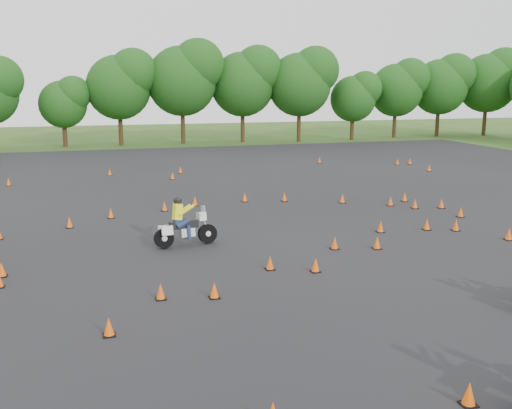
% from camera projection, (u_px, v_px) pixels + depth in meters
% --- Properties ---
extents(ground, '(140.00, 140.00, 0.00)m').
position_uv_depth(ground, '(288.00, 261.00, 19.68)').
color(ground, '#2D5119').
rests_on(ground, ground).
extents(asphalt_pad, '(62.00, 62.00, 0.00)m').
position_uv_depth(asphalt_pad, '(244.00, 222.00, 25.32)').
color(asphalt_pad, black).
rests_on(asphalt_pad, ground).
extents(treeline, '(87.00, 32.27, 10.93)m').
position_uv_depth(treeline, '(205.00, 98.00, 52.87)').
color(treeline, '#1A4614').
rests_on(treeline, ground).
extents(traffic_cones, '(36.12, 32.94, 0.45)m').
position_uv_depth(traffic_cones, '(244.00, 219.00, 24.82)').
color(traffic_cones, '#F1550A').
rests_on(traffic_cones, asphalt_pad).
extents(rider_yellow, '(2.52, 1.09, 1.88)m').
position_uv_depth(rider_yellow, '(186.00, 222.00, 21.35)').
color(rider_yellow, yellow).
rests_on(rider_yellow, ground).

